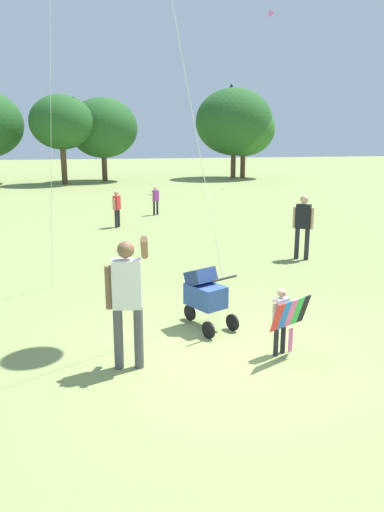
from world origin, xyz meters
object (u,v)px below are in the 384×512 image
Objects in this scene: stroller at (205,293)px; person_sitting_far at (117,206)px; person_red_shirt at (303,222)px; child_with_butterfly_kite at (283,316)px; person_couple_left at (156,198)px; person_adult_flyer at (127,293)px.

person_sitting_far is at bearing 95.10° from stroller.
person_red_shirt is at bearing 48.63° from stroller.
child_with_butterfly_kite is 13.19m from person_couple_left.
person_sitting_far is at bearing 98.92° from child_with_butterfly_kite.
person_sitting_far is 1.11× the size of person_couple_left.
person_adult_flyer is 7.13m from person_red_shirt.
child_with_butterfly_kite is 0.61× the size of person_red_shirt.
person_red_shirt is (3.51, 3.99, 0.37)m from stroller.
child_with_butterfly_kite is at bearing -89.87° from person_couple_left.
person_red_shirt is at bearing 46.91° from person_adult_flyer.
person_red_shirt reaches higher than person_couple_left.
stroller is at bearing -84.90° from person_sitting_far.
person_couple_left is (-0.03, 13.19, 0.07)m from child_with_butterfly_kite.
person_couple_left is at bearing 80.58° from person_adult_flyer.
child_with_butterfly_kite is 5.92m from person_red_shirt.
child_with_butterfly_kite is at bearing -56.67° from stroller.
person_red_shirt is 8.36m from person_couple_left.
person_sitting_far is 2.91m from person_couple_left.
person_adult_flyer is 1.89m from stroller.
person_red_shirt is 7.04m from person_sitting_far.
person_couple_left is at bearing 86.08° from stroller.
person_red_shirt reaches higher than stroller.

